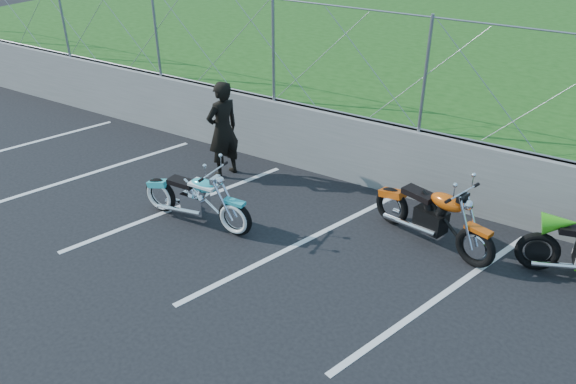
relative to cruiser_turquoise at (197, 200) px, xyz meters
The scene contains 8 objects.
ground 1.97m from the cruiser_turquoise, 22.37° to the right, with size 90.00×90.00×0.00m, color black.
retaining_wall 3.30m from the cruiser_turquoise, 57.41° to the left, with size 30.00×0.22×1.30m, color slate.
grass_field 12.89m from the cruiser_turquoise, 82.10° to the left, with size 30.00×20.00×1.30m, color #1A4813.
chain_link_fence 3.78m from the cruiser_turquoise, 57.41° to the left, with size 28.00×0.03×2.00m.
parking_lines 3.02m from the cruiser_turquoise, ahead, with size 18.29×4.31×0.01m.
cruiser_turquoise is the anchor object (origin of this frame).
naked_orange 3.88m from the cruiser_turquoise, 22.00° to the left, with size 2.20×0.91×1.13m.
person_standing 1.88m from the cruiser_turquoise, 112.63° to the left, with size 0.70×0.46×1.92m, color black.
Camera 1 is at (3.77, -5.43, 5.18)m, focal length 35.00 mm.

